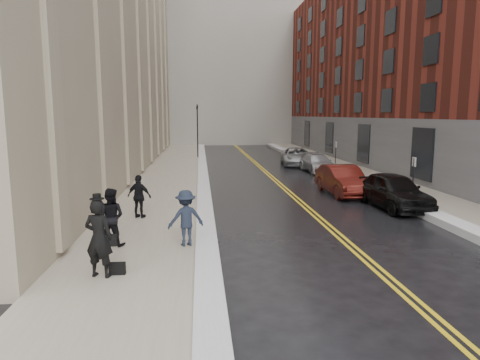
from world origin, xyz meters
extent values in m
plane|color=black|center=(0.00, 0.00, 0.00)|extent=(160.00, 160.00, 0.00)
cube|color=gray|center=(-4.50, 16.00, 0.07)|extent=(4.00, 64.00, 0.15)
cube|color=gray|center=(9.00, 16.00, 0.07)|extent=(3.00, 64.00, 0.15)
cube|color=gold|center=(2.38, 16.00, 0.00)|extent=(0.12, 64.00, 0.01)
cube|color=gold|center=(2.62, 16.00, 0.00)|extent=(0.12, 64.00, 0.01)
cube|color=white|center=(-2.20, 16.00, 0.13)|extent=(0.70, 60.80, 0.26)
cube|color=white|center=(7.15, 16.00, 0.15)|extent=(0.85, 60.80, 0.30)
cube|color=maroon|center=(17.50, 23.00, 9.00)|extent=(14.00, 50.00, 18.00)
cube|color=slate|center=(14.00, 66.00, 22.00)|extent=(22.00, 18.00, 44.00)
cylinder|color=black|center=(-2.60, 30.00, 2.60)|extent=(0.12, 0.12, 5.20)
imported|color=black|center=(-2.60, 30.00, 4.60)|extent=(0.18, 0.15, 0.90)
cylinder|color=black|center=(7.90, 8.00, 1.10)|extent=(0.06, 0.06, 2.20)
cube|color=white|center=(7.90, 8.00, 2.00)|extent=(0.02, 0.35, 0.45)
cylinder|color=black|center=(7.90, 20.00, 1.10)|extent=(0.06, 0.06, 2.20)
cube|color=white|center=(7.90, 20.00, 2.00)|extent=(0.02, 0.35, 0.45)
imported|color=black|center=(6.41, 6.88, 0.82)|extent=(2.19, 4.88, 1.63)
imported|color=#44100C|center=(5.20, 10.36, 0.78)|extent=(1.83, 4.82, 1.57)
imported|color=#A6A8AE|center=(6.35, 19.45, 0.66)|extent=(2.08, 4.66, 1.33)
imported|color=#A9ADB1|center=(5.75, 23.81, 0.73)|extent=(3.04, 5.53, 1.47)
imported|color=black|center=(-4.95, -0.87, 1.16)|extent=(0.84, 0.67, 2.03)
imported|color=black|center=(-5.20, 1.81, 1.07)|extent=(1.01, 0.86, 1.84)
imported|color=#1A202F|center=(-2.85, 1.60, 1.04)|extent=(1.29, 0.96, 1.77)
imported|color=black|center=(-4.81, 5.45, 1.02)|extent=(1.10, 0.77, 1.74)
camera|label=1|loc=(-2.36, -11.61, 4.26)|focal=32.00mm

